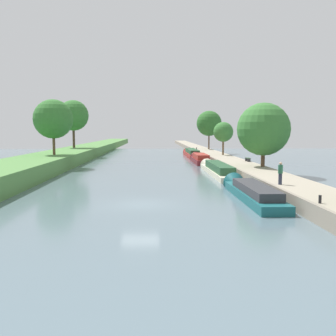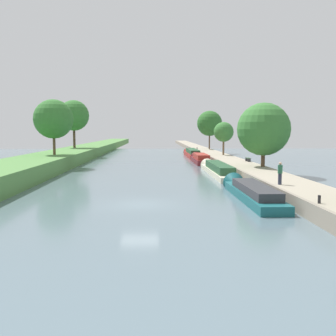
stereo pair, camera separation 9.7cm
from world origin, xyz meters
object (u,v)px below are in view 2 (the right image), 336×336
narrowboat_maroon (200,159)px  mooring_bollard_far (197,148)px  mooring_bollard_near (319,199)px  narrowboat_red (192,153)px  person_walking (280,173)px  park_bench (248,159)px  narrowboat_cream (217,169)px  narrowboat_teal (250,191)px

narrowboat_maroon → mooring_bollard_far: (1.94, 21.71, 0.61)m
mooring_bollard_near → narrowboat_red: bearing=92.1°
person_walking → park_bench: bearing=82.4°
park_bench → narrowboat_cream: bearing=-131.4°
mooring_bollard_near → park_bench: 28.52m
mooring_bollard_near → mooring_bollard_far: 60.04m
narrowboat_cream → narrowboat_maroon: (-0.09, 15.56, 0.04)m
narrowboat_cream → narrowboat_red: 29.48m
person_walking → narrowboat_teal: bearing=-179.8°
narrowboat_teal → narrowboat_cream: narrowboat_cream is taller
mooring_bollard_near → mooring_bollard_far: bearing=90.0°
narrowboat_maroon → mooring_bollard_near: size_ratio=25.54×
narrowboat_maroon → person_walking: bearing=-86.0°
narrowboat_teal → person_walking: person_walking is taller
narrowboat_cream → person_walking: 15.70m
narrowboat_cream → park_bench: (4.92, 5.58, 0.77)m
mooring_bollard_far → park_bench: size_ratio=0.30×
narrowboat_cream → mooring_bollard_far: bearing=87.1°
person_walking → mooring_bollard_near: (-0.24, -7.28, -0.65)m
person_walking → mooring_bollard_near: size_ratio=3.69×
mooring_bollard_near → narrowboat_cream: bearing=94.7°
mooring_bollard_far → park_bench: park_bench is taller
person_walking → mooring_bollard_far: person_walking is taller
narrowboat_teal → narrowboat_cream: bearing=89.6°
narrowboat_cream → narrowboat_red: narrowboat_red is taller
narrowboat_maroon → narrowboat_cream: bearing=-89.7°
person_walking → mooring_bollard_far: (-0.24, 52.76, -0.65)m
narrowboat_teal → mooring_bollard_far: 52.81m
narrowboat_teal → person_walking: (2.20, 0.01, 1.37)m
person_walking → narrowboat_red: bearing=92.7°
narrowboat_maroon → mooring_bollard_near: narrowboat_maroon is taller
mooring_bollard_near → narrowboat_maroon: bearing=92.9°
narrowboat_teal → narrowboat_cream: 15.51m
mooring_bollard_near → mooring_bollard_far: size_ratio=1.00×
park_bench → narrowboat_red: bearing=101.7°
narrowboat_maroon → person_walking: person_walking is taller
narrowboat_teal → narrowboat_red: 44.99m
narrowboat_maroon → park_bench: 11.19m
narrowboat_maroon → mooring_bollard_far: 21.80m
narrowboat_red → park_bench: 24.41m
narrowboat_red → person_walking: person_walking is taller
narrowboat_maroon → mooring_bollard_far: narrowboat_maroon is taller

